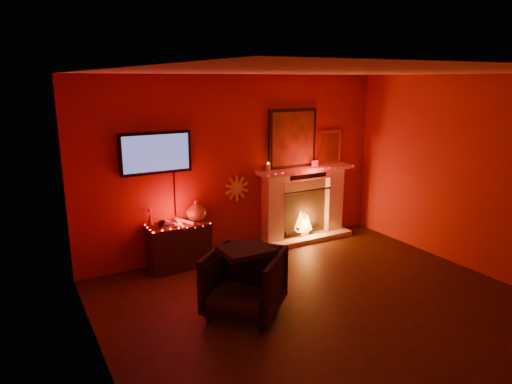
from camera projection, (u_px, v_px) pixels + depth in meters
room at (346, 203)px, 4.84m from camera, size 5.00×5.00×5.00m
fireplace at (303, 197)px, 7.56m from camera, size 1.72×0.40×2.18m
tv at (156, 153)px, 6.23m from camera, size 1.00×0.07×1.24m
sunburst_clock at (237, 188)px, 7.00m from camera, size 0.40×0.03×0.40m
console_table at (180, 242)px, 6.49m from camera, size 0.87×0.53×0.95m
armchair at (244, 282)px, 5.20m from camera, size 1.16×1.16×0.76m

